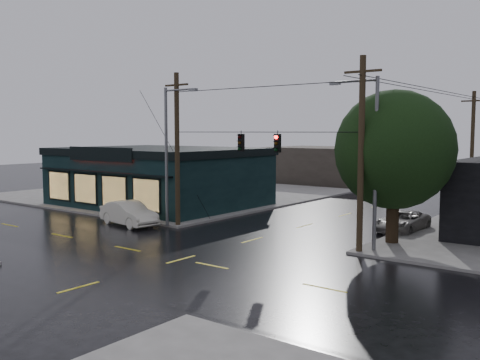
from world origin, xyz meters
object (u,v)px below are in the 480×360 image
Objects in this scene: utility_pole_nw at (178,227)px; sedan_cream at (129,213)px; corner_tree at (394,150)px; suv_silver at (403,221)px; utility_pole_ne at (359,254)px.

sedan_cream is (-2.99, -1.63, 0.82)m from utility_pole_nw.
suv_silver is (-1.00, 4.29, -4.66)m from corner_tree.
utility_pole_nw is at bearing -166.78° from corner_tree.
utility_pole_ne is at bearing -84.03° from suv_silver.
corner_tree is at bearing 81.04° from utility_pole_ne.
utility_pole_nw is (-13.50, -3.17, -5.32)m from corner_tree.
sedan_cream reaches higher than suv_silver.
utility_pole_ne is (-0.50, -3.17, -5.32)m from corner_tree.
utility_pole_nw is 1.00× the size of utility_pole_ne.
utility_pole_nw reaches higher than sedan_cream.
utility_pole_ne is 16.10m from sedan_cream.
corner_tree is 14.85m from utility_pole_nw.
corner_tree is 0.84× the size of utility_pole_ne.
sedan_cream is at bearing -174.17° from utility_pole_ne.
corner_tree is 6.42m from suv_silver.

